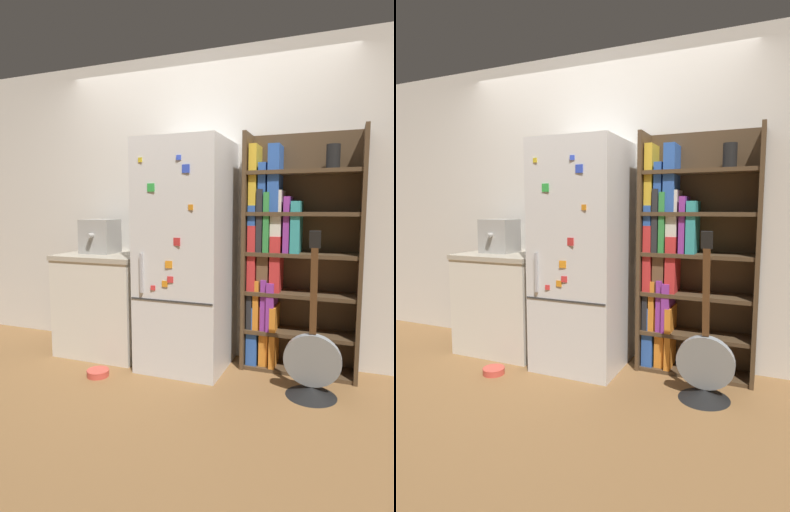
# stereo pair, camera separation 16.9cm
# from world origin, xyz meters

# --- Properties ---
(ground_plane) EXTENTS (16.00, 16.00, 0.00)m
(ground_plane) POSITION_xyz_m (0.00, 0.00, 0.00)
(ground_plane) COLOR olive
(wall_back) EXTENTS (8.00, 0.05, 2.60)m
(wall_back) POSITION_xyz_m (0.00, 0.47, 1.30)
(wall_back) COLOR silver
(wall_back) RESTS_ON ground_plane
(refrigerator) EXTENTS (0.67, 0.68, 1.81)m
(refrigerator) POSITION_xyz_m (-0.00, 0.12, 0.91)
(refrigerator) COLOR silver
(refrigerator) RESTS_ON ground_plane
(bookshelf) EXTENTS (0.88, 0.30, 1.87)m
(bookshelf) POSITION_xyz_m (0.75, 0.33, 0.90)
(bookshelf) COLOR #4C3823
(bookshelf) RESTS_ON ground_plane
(kitchen_counter) EXTENTS (0.77, 0.60, 0.89)m
(kitchen_counter) POSITION_xyz_m (-0.79, 0.16, 0.44)
(kitchen_counter) COLOR silver
(kitchen_counter) RESTS_ON ground_plane
(espresso_machine) EXTENTS (0.30, 0.30, 0.30)m
(espresso_machine) POSITION_xyz_m (-0.87, 0.20, 1.04)
(espresso_machine) COLOR #A5A39E
(espresso_machine) RESTS_ON kitchen_counter
(guitar) EXTENTS (0.39, 0.35, 1.15)m
(guitar) POSITION_xyz_m (1.01, -0.12, 0.17)
(guitar) COLOR black
(guitar) RESTS_ON ground_plane
(pet_bowl) EXTENTS (0.17, 0.17, 0.05)m
(pet_bowl) POSITION_xyz_m (-0.56, -0.34, 0.03)
(pet_bowl) COLOR #D84C3F
(pet_bowl) RESTS_ON ground_plane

